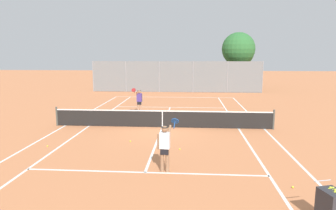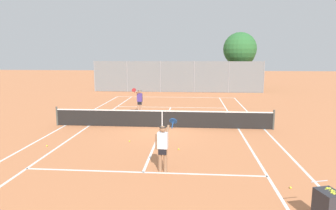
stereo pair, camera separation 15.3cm
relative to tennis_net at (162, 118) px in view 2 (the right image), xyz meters
name	(u,v)px [view 2 (the right image)]	position (x,y,z in m)	size (l,w,h in m)	color
ground_plane	(162,127)	(0.00, 0.00, -0.51)	(120.00, 120.00, 0.00)	#CC7A4C
court_line_markings	(162,127)	(0.00, 0.00, -0.51)	(11.10, 23.90, 0.01)	white
tennis_net	(162,118)	(0.00, 0.00, 0.00)	(12.00, 0.10, 1.07)	#474C47
ball_cart	(328,204)	(4.79, -9.22, 0.03)	(0.63, 0.73, 0.96)	#2D2D33
player_near_side	(163,145)	(0.66, -6.24, 0.42)	(0.73, 0.72, 1.77)	#936B4C
player_far_left	(140,100)	(-1.92, 3.82, 0.42)	(0.69, 0.73, 1.77)	tan
loose_tennis_ball_0	(139,109)	(-2.24, 5.27, -0.48)	(0.07, 0.07, 0.07)	#D1DB33
loose_tennis_ball_1	(130,141)	(-1.21, -2.88, -0.48)	(0.07, 0.07, 0.07)	#D1DB33
loose_tennis_ball_2	(204,112)	(2.42, 4.56, -0.48)	(0.07, 0.07, 0.07)	#D1DB33
loose_tennis_ball_3	(291,188)	(4.59, -7.27, -0.48)	(0.07, 0.07, 0.07)	#D1DB33
loose_tennis_ball_4	(47,146)	(-4.64, -3.87, -0.48)	(0.07, 0.07, 0.07)	#D1DB33
loose_tennis_ball_5	(179,149)	(1.09, -3.88, -0.48)	(0.07, 0.07, 0.07)	#D1DB33
back_fence	(177,77)	(0.00, 15.77, 1.14)	(18.04, 0.08, 3.29)	gray
tree_behind_left	(241,50)	(6.98, 18.78, 3.94)	(3.70, 3.70, 6.44)	brown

